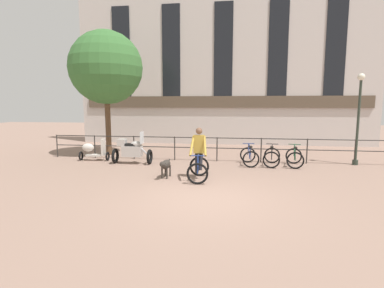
{
  "coord_description": "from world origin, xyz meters",
  "views": [
    {
      "loc": [
        0.73,
        -7.67,
        2.47
      ],
      "look_at": [
        -0.77,
        2.86,
        1.05
      ],
      "focal_mm": 28.0,
      "sensor_mm": 36.0,
      "label": 1
    }
  ],
  "objects_px": {
    "dog": "(166,165)",
    "parked_scooter": "(93,150)",
    "parked_motorcycle": "(132,150)",
    "parked_bicycle_near_lamp": "(249,156)",
    "parked_bicycle_mid_right": "(295,157)",
    "cyclist_with_bike": "(199,156)",
    "parked_bicycle_mid_left": "(272,157)",
    "street_lamp": "(359,114)"
  },
  "relations": [
    {
      "from": "dog",
      "to": "parked_scooter",
      "type": "xyz_separation_m",
      "value": [
        -3.87,
        2.6,
        0.02
      ]
    },
    {
      "from": "dog",
      "to": "parked_bicycle_mid_left",
      "type": "xyz_separation_m",
      "value": [
        3.78,
        2.57,
        -0.08
      ]
    },
    {
      "from": "cyclist_with_bike",
      "to": "parked_motorcycle",
      "type": "height_order",
      "value": "cyclist_with_bike"
    },
    {
      "from": "parked_bicycle_near_lamp",
      "to": "parked_bicycle_mid_left",
      "type": "xyz_separation_m",
      "value": [
        0.89,
        0.0,
        0.0
      ]
    },
    {
      "from": "parked_bicycle_mid_left",
      "to": "parked_bicycle_mid_right",
      "type": "distance_m",
      "value": 0.89
    },
    {
      "from": "parked_scooter",
      "to": "parked_bicycle_mid_left",
      "type": "bearing_deg",
      "value": -94.95
    },
    {
      "from": "dog",
      "to": "parked_bicycle_mid_left",
      "type": "height_order",
      "value": "parked_bicycle_mid_left"
    },
    {
      "from": "cyclist_with_bike",
      "to": "dog",
      "type": "xyz_separation_m",
      "value": [
        -1.12,
        -0.0,
        -0.32
      ]
    },
    {
      "from": "parked_motorcycle",
      "to": "parked_bicycle_mid_left",
      "type": "height_order",
      "value": "parked_motorcycle"
    },
    {
      "from": "dog",
      "to": "parked_scooter",
      "type": "distance_m",
      "value": 4.66
    },
    {
      "from": "cyclist_with_bike",
      "to": "parked_bicycle_mid_right",
      "type": "xyz_separation_m",
      "value": [
        3.55,
        2.57,
        -0.41
      ]
    },
    {
      "from": "parked_bicycle_mid_left",
      "to": "parked_scooter",
      "type": "bearing_deg",
      "value": 7.96
    },
    {
      "from": "cyclist_with_bike",
      "to": "parked_motorcycle",
      "type": "xyz_separation_m",
      "value": [
        -3.06,
        2.17,
        -0.2
      ]
    },
    {
      "from": "cyclist_with_bike",
      "to": "parked_motorcycle",
      "type": "distance_m",
      "value": 3.76
    },
    {
      "from": "cyclist_with_bike",
      "to": "parked_scooter",
      "type": "distance_m",
      "value": 5.63
    },
    {
      "from": "dog",
      "to": "parked_motorcycle",
      "type": "distance_m",
      "value": 2.92
    },
    {
      "from": "parked_bicycle_mid_right",
      "to": "parked_scooter",
      "type": "bearing_deg",
      "value": 7.29
    },
    {
      "from": "parked_scooter",
      "to": "street_lamp",
      "type": "distance_m",
      "value": 11.21
    },
    {
      "from": "street_lamp",
      "to": "parked_bicycle_mid_left",
      "type": "bearing_deg",
      "value": -169.04
    },
    {
      "from": "parked_bicycle_near_lamp",
      "to": "parked_bicycle_mid_right",
      "type": "xyz_separation_m",
      "value": [
        1.78,
        0.0,
        -0.0
      ]
    },
    {
      "from": "dog",
      "to": "parked_bicycle_near_lamp",
      "type": "bearing_deg",
      "value": 45.43
    },
    {
      "from": "parked_bicycle_mid_right",
      "to": "dog",
      "type": "bearing_deg",
      "value": 36.29
    },
    {
      "from": "parked_motorcycle",
      "to": "parked_bicycle_near_lamp",
      "type": "distance_m",
      "value": 4.86
    },
    {
      "from": "dog",
      "to": "parked_bicycle_mid_right",
      "type": "height_order",
      "value": "parked_bicycle_mid_right"
    },
    {
      "from": "dog",
      "to": "parked_bicycle_mid_left",
      "type": "relative_size",
      "value": 0.84
    },
    {
      "from": "parked_bicycle_near_lamp",
      "to": "parked_scooter",
      "type": "bearing_deg",
      "value": -4.58
    },
    {
      "from": "cyclist_with_bike",
      "to": "parked_bicycle_near_lamp",
      "type": "xyz_separation_m",
      "value": [
        1.78,
        2.57,
        -0.41
      ]
    },
    {
      "from": "cyclist_with_bike",
      "to": "street_lamp",
      "type": "relative_size",
      "value": 0.46
    },
    {
      "from": "parked_bicycle_near_lamp",
      "to": "street_lamp",
      "type": "relative_size",
      "value": 0.31
    },
    {
      "from": "parked_bicycle_mid_right",
      "to": "street_lamp",
      "type": "relative_size",
      "value": 0.32
    },
    {
      "from": "parked_motorcycle",
      "to": "parked_scooter",
      "type": "height_order",
      "value": "parked_motorcycle"
    },
    {
      "from": "parked_bicycle_near_lamp",
      "to": "street_lamp",
      "type": "xyz_separation_m",
      "value": [
        4.31,
        0.66,
        1.73
      ]
    },
    {
      "from": "parked_bicycle_near_lamp",
      "to": "cyclist_with_bike",
      "type": "bearing_deg",
      "value": 51.0
    },
    {
      "from": "cyclist_with_bike",
      "to": "parked_bicycle_mid_right",
      "type": "distance_m",
      "value": 4.4
    },
    {
      "from": "parked_scooter",
      "to": "parked_motorcycle",
      "type": "bearing_deg",
      "value": -107.15
    },
    {
      "from": "street_lamp",
      "to": "parked_bicycle_near_lamp",
      "type": "bearing_deg",
      "value": -171.26
    },
    {
      "from": "parked_bicycle_mid_right",
      "to": "parked_motorcycle",
      "type": "bearing_deg",
      "value": 10.9
    },
    {
      "from": "cyclist_with_bike",
      "to": "dog",
      "type": "relative_size",
      "value": 1.7
    },
    {
      "from": "parked_motorcycle",
      "to": "parked_bicycle_near_lamp",
      "type": "bearing_deg",
      "value": -85.28
    },
    {
      "from": "cyclist_with_bike",
      "to": "parked_bicycle_mid_left",
      "type": "bearing_deg",
      "value": 40.23
    },
    {
      "from": "parked_bicycle_near_lamp",
      "to": "parked_motorcycle",
      "type": "bearing_deg",
      "value": 0.33
    },
    {
      "from": "parked_scooter",
      "to": "cyclist_with_bike",
      "type": "bearing_deg",
      "value": -122.23
    }
  ]
}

